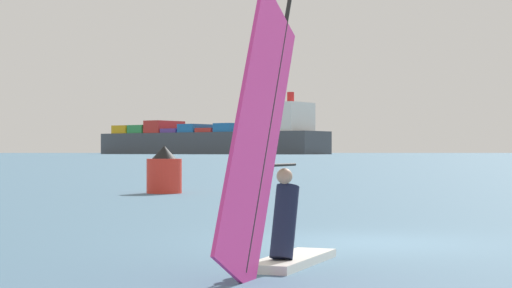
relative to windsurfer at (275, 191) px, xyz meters
name	(u,v)px	position (x,y,z in m)	size (l,w,h in m)	color
ground_plane	(363,243)	(2.29, 3.39, -1.06)	(4000.00, 4000.00, 0.00)	#476B84
windsurfer	(275,191)	(0.00, 0.00, 0.00)	(2.37, 3.54, 4.39)	white
cargo_ship	(212,139)	(75.29, 533.24, 8.20)	(128.11, 131.80, 35.48)	#3F444C
distant_headland	(266,142)	(262.05, 1282.35, 14.00)	(1167.48, 482.25, 30.13)	#60665B
channel_buoy	(164,172)	(0.57, 22.83, -0.26)	(1.34, 1.34, 1.82)	red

